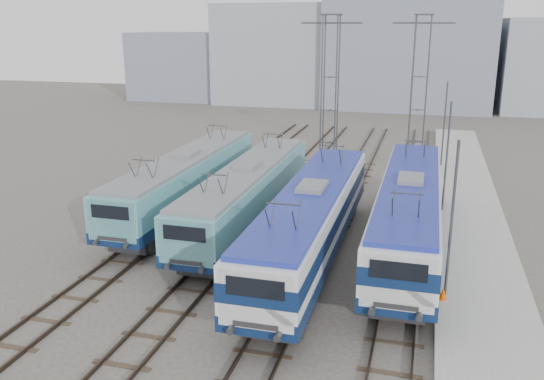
{
  "coord_description": "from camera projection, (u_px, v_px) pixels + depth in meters",
  "views": [
    {
      "loc": [
        7.39,
        -21.41,
        11.44
      ],
      "look_at": [
        -0.41,
        7.0,
        2.84
      ],
      "focal_mm": 38.0,
      "sensor_mm": 36.0,
      "label": 1
    }
  ],
  "objects": [
    {
      "name": "ground",
      "position": [
        238.0,
        297.0,
        24.9
      ],
      "size": [
        160.0,
        160.0,
        0.0
      ],
      "primitive_type": "plane",
      "color": "#514C47"
    },
    {
      "name": "platform",
      "position": [
        475.0,
        250.0,
        29.67
      ],
      "size": [
        4.0,
        70.0,
        0.3
      ],
      "primitive_type": "cube",
      "color": "#9E9E99",
      "rests_on": "ground"
    },
    {
      "name": "locomotive_far_left",
      "position": [
        186.0,
        178.0,
        35.29
      ],
      "size": [
        2.84,
        17.92,
        3.37
      ],
      "color": "#0D2048",
      "rests_on": "ground"
    },
    {
      "name": "locomotive_center_left",
      "position": [
        247.0,
        192.0,
        32.56
      ],
      "size": [
        2.81,
        17.75,
        3.34
      ],
      "color": "#0D2048",
      "rests_on": "ground"
    },
    {
      "name": "locomotive_center_right",
      "position": [
        311.0,
        218.0,
        27.7
      ],
      "size": [
        2.96,
        18.71,
        3.52
      ],
      "color": "#0D2048",
      "rests_on": "ground"
    },
    {
      "name": "locomotive_far_right",
      "position": [
        409.0,
        209.0,
        29.02
      ],
      "size": [
        2.97,
        18.77,
        3.53
      ],
      "color": "#0D2048",
      "rests_on": "ground"
    },
    {
      "name": "catenary_tower_west",
      "position": [
        330.0,
        89.0,
        43.4
      ],
      "size": [
        4.5,
        1.2,
        12.0
      ],
      "color": "#3F4247",
      "rests_on": "ground"
    },
    {
      "name": "catenary_tower_east",
      "position": [
        419.0,
        88.0,
        43.6
      ],
      "size": [
        4.5,
        1.2,
        12.0
      ],
      "color": "#3F4247",
      "rests_on": "ground"
    },
    {
      "name": "mast_front",
      "position": [
        451.0,
        224.0,
        23.58
      ],
      "size": [
        0.12,
        0.12,
        7.0
      ],
      "primitive_type": "cylinder",
      "color": "#3F4247",
      "rests_on": "ground"
    },
    {
      "name": "mast_mid",
      "position": [
        447.0,
        159.0,
        34.69
      ],
      "size": [
        0.12,
        0.12,
        7.0
      ],
      "primitive_type": "cylinder",
      "color": "#3F4247",
      "rests_on": "ground"
    },
    {
      "name": "mast_rear",
      "position": [
        444.0,
        126.0,
        45.8
      ],
      "size": [
        0.12,
        0.12,
        7.0
      ],
      "primitive_type": "cylinder",
      "color": "#3F4247",
      "rests_on": "ground"
    },
    {
      "name": "safety_cone",
      "position": [
        443.0,
        294.0,
        24.0
      ],
      "size": [
        0.34,
        0.34,
        0.52
      ],
      "primitive_type": "cone",
      "color": "#E64600",
      "rests_on": "platform"
    },
    {
      "name": "building_west",
      "position": [
        282.0,
        54.0,
        83.89
      ],
      "size": [
        18.0,
        12.0,
        14.0
      ],
      "primitive_type": "cube",
      "color": "#9099A2",
      "rests_on": "ground"
    },
    {
      "name": "building_center",
      "position": [
        409.0,
        41.0,
        78.75
      ],
      "size": [
        22.0,
        14.0,
        18.0
      ],
      "primitive_type": "cube",
      "color": "gray",
      "rests_on": "ground"
    },
    {
      "name": "building_far_west",
      "position": [
        181.0,
        66.0,
        88.52
      ],
      "size": [
        14.0,
        10.0,
        10.0
      ],
      "primitive_type": "cube",
      "color": "gray",
      "rests_on": "ground"
    }
  ]
}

